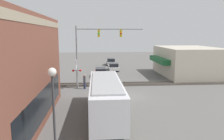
# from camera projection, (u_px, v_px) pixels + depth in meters

# --- Properties ---
(ground_plane) EXTENTS (120.00, 120.00, 0.00)m
(ground_plane) POSITION_uv_depth(u_px,v_px,m) (128.00, 96.00, 24.21)
(ground_plane) COLOR #605E5B
(shop_building) EXTENTS (11.67, 9.81, 4.67)m
(shop_building) POSITION_uv_depth(u_px,v_px,m) (187.00, 61.00, 36.56)
(shop_building) COLOR beige
(shop_building) RESTS_ON ground
(city_bus) EXTENTS (10.24, 2.59, 3.07)m
(city_bus) POSITION_uv_depth(u_px,v_px,m) (106.00, 96.00, 18.18)
(city_bus) COLOR silver
(city_bus) RESTS_ON ground
(traffic_signal_gantry) EXTENTS (0.42, 8.41, 7.85)m
(traffic_signal_gantry) POSITION_uv_depth(u_px,v_px,m) (95.00, 43.00, 27.26)
(traffic_signal_gantry) COLOR gray
(traffic_signal_gantry) RESTS_ON ground
(crossing_signal) EXTENTS (1.41, 1.18, 3.81)m
(crossing_signal) POSITION_uv_depth(u_px,v_px,m) (77.00, 71.00, 27.37)
(crossing_signal) COLOR gray
(crossing_signal) RESTS_ON ground
(streetlamp) EXTENTS (0.44, 0.44, 5.15)m
(streetlamp) POSITION_uv_depth(u_px,v_px,m) (54.00, 107.00, 11.25)
(streetlamp) COLOR #38383A
(streetlamp) RESTS_ON ground
(rail_track_near) EXTENTS (2.60, 60.00, 0.15)m
(rail_track_near) POSITION_uv_depth(u_px,v_px,m) (122.00, 84.00, 30.11)
(rail_track_near) COLOR #332D28
(rail_track_near) RESTS_ON ground
(parked_car_red) EXTENTS (4.62, 1.82, 1.46)m
(parked_car_red) POSITION_uv_depth(u_px,v_px,m) (101.00, 73.00, 35.22)
(parked_car_red) COLOR #B21E19
(parked_car_red) RESTS_ON ground
(parked_car_white) EXTENTS (4.35, 1.82, 1.40)m
(parked_car_white) POSITION_uv_depth(u_px,v_px,m) (114.00, 67.00, 41.37)
(parked_car_white) COLOR silver
(parked_car_white) RESTS_ON ground
(parked_car_silver) EXTENTS (4.22, 1.82, 1.51)m
(parked_car_silver) POSITION_uv_depth(u_px,v_px,m) (111.00, 62.00, 48.63)
(parked_car_silver) COLOR #B7B7BC
(parked_car_silver) RESTS_ON ground
(pedestrian_at_crossing) EXTENTS (0.34, 0.34, 1.87)m
(pedestrian_at_crossing) POSITION_uv_depth(u_px,v_px,m) (85.00, 81.00, 27.30)
(pedestrian_at_crossing) COLOR #2D3351
(pedestrian_at_crossing) RESTS_ON ground
(pedestrian_near_bus) EXTENTS (0.34, 0.34, 1.73)m
(pedestrian_near_bus) POSITION_uv_depth(u_px,v_px,m) (124.00, 95.00, 21.43)
(pedestrian_near_bus) COLOR black
(pedestrian_near_bus) RESTS_ON ground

